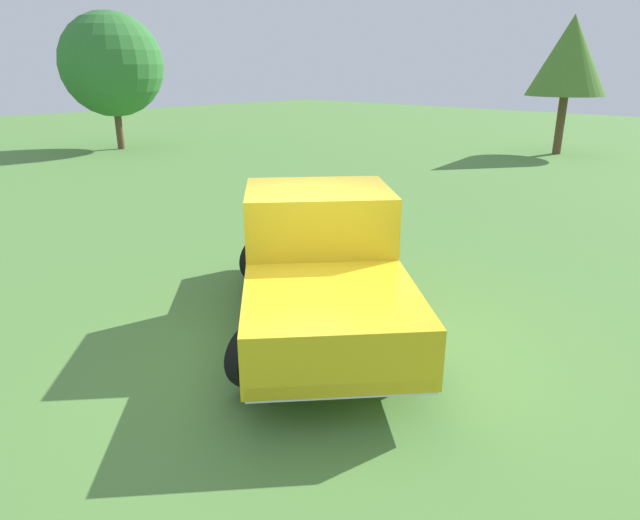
# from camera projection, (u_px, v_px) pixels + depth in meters

# --- Properties ---
(ground_plane) EXTENTS (80.00, 80.00, 0.00)m
(ground_plane) POSITION_uv_depth(u_px,v_px,m) (312.00, 354.00, 6.67)
(ground_plane) COLOR #54843D
(pickup_truck) EXTENTS (4.60, 4.88, 1.80)m
(pickup_truck) POSITION_uv_depth(u_px,v_px,m) (319.00, 255.00, 7.31)
(pickup_truck) COLOR black
(pickup_truck) RESTS_ON ground_plane
(tree_back_left) EXTENTS (4.12, 4.12, 5.46)m
(tree_back_left) POSITION_uv_depth(u_px,v_px,m) (112.00, 65.00, 22.36)
(tree_back_left) COLOR brown
(tree_back_left) RESTS_ON ground_plane
(tree_far_center) EXTENTS (2.97, 2.97, 5.18)m
(tree_far_center) POSITION_uv_depth(u_px,v_px,m) (570.00, 56.00, 20.91)
(tree_far_center) COLOR brown
(tree_far_center) RESTS_ON ground_plane
(traffic_cone) EXTENTS (0.32, 0.32, 0.55)m
(traffic_cone) POSITION_uv_depth(u_px,v_px,m) (274.00, 214.00, 11.95)
(traffic_cone) COLOR orange
(traffic_cone) RESTS_ON ground_plane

